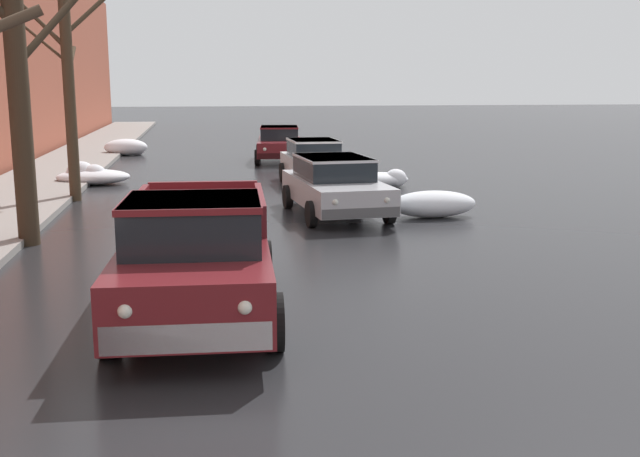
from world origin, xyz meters
The scene contains 11 objects.
left_sidewalk_slab centered at (-6.31, 18.00, 0.08)m, with size 3.12×80.00×0.15m, color gray.
snow_bank_along_left_kerb centered at (4.23, 14.48, 0.31)m, with size 2.10×0.97×0.64m.
snow_bank_mid_block_left centered at (-4.74, 21.85, 0.28)m, with size 2.28×1.35×0.74m.
snow_bank_near_corner_right centered at (4.27, 19.83, 0.24)m, with size 1.88×0.94×0.56m.
snow_bank_along_right_kerb centered at (-4.50, 31.63, 0.35)m, with size 1.87×1.13×0.73m.
bare_tree_second_along_sidewalk centered at (-4.72, 12.69, 3.34)m, with size 2.88×2.91×6.52m.
bare_tree_mid_block centered at (-4.69, 18.53, 3.29)m, with size 2.47×1.67×6.16m.
pickup_truck_maroon_approaching_near_lane centered at (-1.34, 7.30, 0.88)m, with size 2.33×5.19×1.76m.
sedan_silver_parked_kerbside_close centered at (1.94, 15.11, 0.75)m, with size 2.28×4.51×1.42m.
sedan_white_parked_kerbside_mid centered at (2.25, 20.67, 0.75)m, with size 1.96×3.94×1.42m.
sedan_maroon_parked_far_down_block centered at (1.89, 27.96, 0.75)m, with size 2.24×4.23×1.42m.
Camera 1 is at (-1.22, -2.83, 3.20)m, focal length 42.49 mm.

